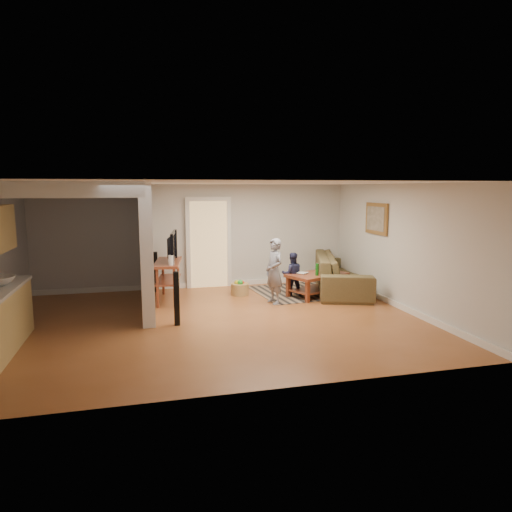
# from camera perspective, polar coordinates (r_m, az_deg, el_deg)

# --- Properties ---
(ground) EXTENTS (7.50, 7.50, 0.00)m
(ground) POSITION_cam_1_polar(r_m,az_deg,el_deg) (8.46, -4.96, -8.10)
(ground) COLOR brown
(ground) RESTS_ON ground
(room_shell) EXTENTS (7.54, 6.02, 2.52)m
(room_shell) POSITION_cam_1_polar(r_m,az_deg,el_deg) (8.49, -12.67, 1.84)
(room_shell) COLOR silver
(room_shell) RESTS_ON ground
(area_rug) EXTENTS (2.82, 2.19, 0.01)m
(area_rug) POSITION_cam_1_polar(r_m,az_deg,el_deg) (10.89, 7.07, -4.33)
(area_rug) COLOR black
(area_rug) RESTS_ON ground
(sofa) EXTENTS (2.00, 3.11, 0.85)m
(sofa) POSITION_cam_1_polar(r_m,az_deg,el_deg) (11.10, 10.57, -4.19)
(sofa) COLOR #413C20
(sofa) RESTS_ON ground
(coffee_table) EXTENTS (1.52, 1.23, 0.78)m
(coffee_table) POSITION_cam_1_polar(r_m,az_deg,el_deg) (10.34, 7.65, -2.77)
(coffee_table) COLOR maroon
(coffee_table) RESTS_ON ground
(tv_console) EXTENTS (0.70, 1.43, 1.18)m
(tv_console) POSITION_cam_1_polar(r_m,az_deg,el_deg) (9.93, -10.87, -1.10)
(tv_console) COLOR maroon
(tv_console) RESTS_ON ground
(speaker_left) EXTENTS (0.11, 0.11, 0.96)m
(speaker_left) POSITION_cam_1_polar(r_m,az_deg,el_deg) (8.18, -9.87, -5.27)
(speaker_left) COLOR black
(speaker_left) RESTS_ON ground
(speaker_right) EXTENTS (0.10, 0.10, 0.95)m
(speaker_right) POSITION_cam_1_polar(r_m,az_deg,el_deg) (10.88, -12.42, -1.96)
(speaker_right) COLOR black
(speaker_right) RESTS_ON ground
(toy_basket) EXTENTS (0.40, 0.40, 0.36)m
(toy_basket) POSITION_cam_1_polar(r_m,az_deg,el_deg) (10.39, -2.03, -4.08)
(toy_basket) COLOR olive
(toy_basket) RESTS_ON ground
(child) EXTENTS (0.45, 0.57, 1.38)m
(child) POSITION_cam_1_polar(r_m,az_deg,el_deg) (9.68, 2.27, -5.93)
(child) COLOR gray
(child) RESTS_ON ground
(toddler) EXTENTS (0.53, 0.45, 0.98)m
(toddler) POSITION_cam_1_polar(r_m,az_deg,el_deg) (10.42, 4.50, -4.91)
(toddler) COLOR #212345
(toddler) RESTS_ON ground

